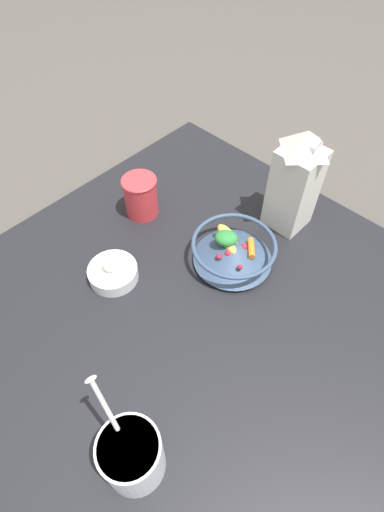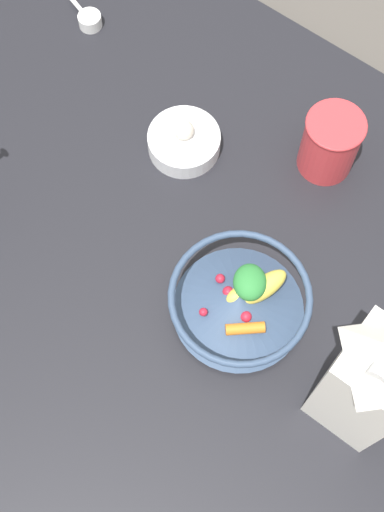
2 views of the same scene
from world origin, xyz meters
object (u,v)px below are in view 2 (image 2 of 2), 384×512
at_px(fruit_bowl, 240,301).
at_px(milk_carton, 371,380).
at_px(garlic_bowl, 184,141).
at_px(drinking_cup, 330,143).

relative_size(fruit_bowl, milk_carton, 0.73).
bearing_deg(garlic_bowl, fruit_bowl, -36.23).
distance_m(milk_carton, drinking_cup, 0.39).
distance_m(fruit_bowl, drinking_cup, 0.28).
distance_m(drinking_cup, garlic_bowl, 0.23).
distance_m(milk_carton, garlic_bowl, 0.48).
bearing_deg(milk_carton, drinking_cup, 128.39).
xyz_separation_m(fruit_bowl, garlic_bowl, (-0.23, 0.17, -0.02)).
bearing_deg(milk_carton, fruit_bowl, 175.16).
xyz_separation_m(milk_carton, drinking_cup, (-0.24, 0.30, -0.08)).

